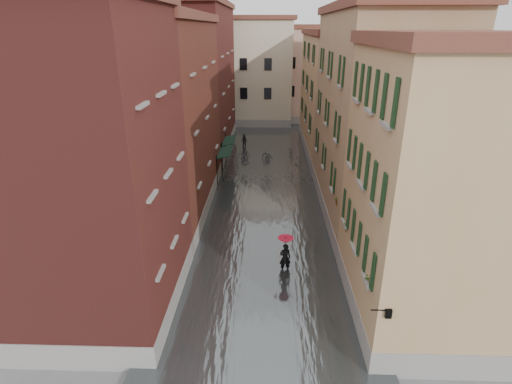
# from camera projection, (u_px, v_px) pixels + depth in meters

# --- Properties ---
(ground) EXTENTS (120.00, 120.00, 0.00)m
(ground) POSITION_uv_depth(u_px,v_px,m) (264.00, 281.00, 20.57)
(ground) COLOR #5D5C5F
(ground) RESTS_ON ground
(floodwater) EXTENTS (10.00, 60.00, 0.20)m
(floodwater) POSITION_uv_depth(u_px,v_px,m) (266.00, 187.00, 32.55)
(floodwater) COLOR #474C4E
(floodwater) RESTS_ON ground
(building_left_near) EXTENTS (6.00, 8.00, 13.00)m
(building_left_near) POSITION_uv_depth(u_px,v_px,m) (95.00, 174.00, 16.45)
(building_left_near) COLOR maroon
(building_left_near) RESTS_ON ground
(building_left_mid) EXTENTS (6.00, 14.00, 12.50)m
(building_left_mid) POSITION_uv_depth(u_px,v_px,m) (162.00, 122.00, 26.71)
(building_left_mid) COLOR #5C241D
(building_left_mid) RESTS_ON ground
(building_left_far) EXTENTS (6.00, 16.00, 14.00)m
(building_left_far) POSITION_uv_depth(u_px,v_px,m) (198.00, 82.00, 40.28)
(building_left_far) COLOR maroon
(building_left_far) RESTS_ON ground
(building_right_near) EXTENTS (6.00, 8.00, 11.50)m
(building_right_near) POSITION_uv_depth(u_px,v_px,m) (435.00, 195.00, 16.33)
(building_right_near) COLOR #A58855
(building_right_near) RESTS_ON ground
(building_right_mid) EXTENTS (6.00, 14.00, 13.00)m
(building_right_mid) POSITION_uv_depth(u_px,v_px,m) (373.00, 120.00, 26.20)
(building_right_mid) COLOR #9C7B5E
(building_right_mid) RESTS_ON ground
(building_right_far) EXTENTS (6.00, 16.00, 11.50)m
(building_right_far) POSITION_uv_depth(u_px,v_px,m) (337.00, 96.00, 40.35)
(building_right_far) COLOR #A58855
(building_right_far) RESTS_ON ground
(building_end_cream) EXTENTS (12.00, 9.00, 13.00)m
(building_end_cream) POSITION_uv_depth(u_px,v_px,m) (246.00, 73.00, 53.29)
(building_end_cream) COLOR #BDB496
(building_end_cream) RESTS_ON ground
(building_end_pink) EXTENTS (10.00, 9.00, 12.00)m
(building_end_pink) POSITION_uv_depth(u_px,v_px,m) (311.00, 75.00, 55.07)
(building_end_pink) COLOR tan
(building_end_pink) RESTS_ON ground
(awning_near) EXTENTS (1.09, 3.31, 2.80)m
(awning_near) POSITION_uv_depth(u_px,v_px,m) (225.00, 153.00, 33.17)
(awning_near) COLOR black
(awning_near) RESTS_ON ground
(awning_far) EXTENTS (1.09, 3.40, 2.80)m
(awning_far) POSITION_uv_depth(u_px,v_px,m) (229.00, 141.00, 36.57)
(awning_far) COLOR black
(awning_far) RESTS_ON ground
(wall_lantern) EXTENTS (0.71, 0.22, 0.35)m
(wall_lantern) POSITION_uv_depth(u_px,v_px,m) (387.00, 313.00, 13.75)
(wall_lantern) COLOR black
(wall_lantern) RESTS_ON ground
(window_planters) EXTENTS (0.59, 8.42, 0.84)m
(window_planters) POSITION_uv_depth(u_px,v_px,m) (352.00, 225.00, 18.74)
(window_planters) COLOR brown
(window_planters) RESTS_ON ground
(pedestrian_main) EXTENTS (0.85, 0.85, 2.06)m
(pedestrian_main) POSITION_uv_depth(u_px,v_px,m) (285.00, 252.00, 20.92)
(pedestrian_main) COLOR black
(pedestrian_main) RESTS_ON ground
(pedestrian_far) EXTENTS (0.84, 0.71, 1.51)m
(pedestrian_far) POSITION_uv_depth(u_px,v_px,m) (245.00, 141.00, 43.03)
(pedestrian_far) COLOR black
(pedestrian_far) RESTS_ON ground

